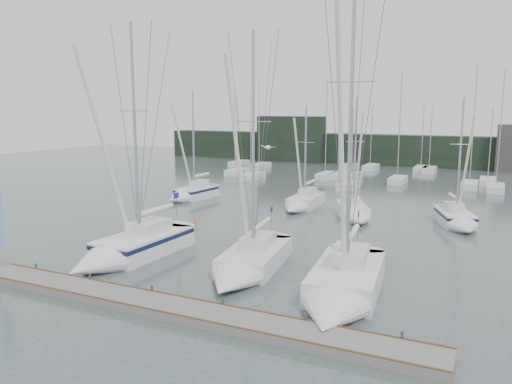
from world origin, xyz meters
TOP-DOWN VIEW (x-y plane):
  - ground at (0.00, 0.00)m, footprint 160.00×160.00m
  - dock at (0.00, -5.00)m, footprint 24.00×2.00m
  - far_treeline at (0.00, 62.00)m, footprint 90.00×4.00m
  - far_building_left at (-20.00, 60.00)m, footprint 12.00×3.00m
  - mast_forest at (1.45, 44.34)m, footprint 55.19×26.85m
  - sailboat_near_left at (-7.31, 0.25)m, footprint 3.47×10.13m
  - sailboat_near_center at (0.59, 0.94)m, footprint 4.21×9.86m
  - sailboat_near_right at (6.57, -0.71)m, footprint 4.33×10.47m
  - sailboat_mid_a at (-15.27, 19.73)m, footprint 3.08×6.99m
  - sailboat_mid_b at (-3.19, 20.13)m, footprint 2.44×7.59m
  - sailboat_mid_c at (2.57, 17.59)m, footprint 4.60×6.54m
  - sailboat_mid_d at (10.61, 18.54)m, footprint 4.26×6.98m
  - buoy_a at (-0.99, 10.21)m, footprint 0.57×0.57m
  - buoy_b at (3.34, 14.13)m, footprint 0.55×0.55m
  - buoy_c at (-8.85, 10.39)m, footprint 0.53×0.53m
  - seagull at (2.77, -0.77)m, footprint 0.99×0.54m
  - buoy_d at (-3.27, 10.28)m, footprint 0.52×0.52m

SIDE VIEW (x-z plane):
  - ground at x=0.00m, z-range 0.00..0.00m
  - buoy_a at x=-0.99m, z-range -0.29..0.29m
  - buoy_b at x=3.34m, z-range -0.28..0.28m
  - buoy_c at x=-8.85m, z-range -0.27..0.27m
  - buoy_d at x=-3.27m, z-range -0.26..0.26m
  - dock at x=0.00m, z-range 0.00..0.40m
  - mast_forest at x=1.45m, z-range -6.91..7.87m
  - sailboat_mid_b at x=-3.19m, z-range -4.64..5.66m
  - sailboat_near_center at x=0.59m, z-range -6.77..7.80m
  - sailboat_mid_d at x=10.61m, z-range -4.91..5.99m
  - sailboat_mid_c at x=2.57m, z-range -4.91..5.99m
  - sailboat_mid_a at x=-15.27m, z-range -5.34..6.53m
  - sailboat_near_right at x=6.57m, z-range -8.28..9.54m
  - sailboat_near_left at x=-7.31m, z-range -7.08..8.38m
  - far_treeline at x=0.00m, z-range 0.00..5.00m
  - far_building_left at x=-20.00m, z-range 0.00..8.00m
  - seagull at x=2.77m, z-range 7.30..7.50m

